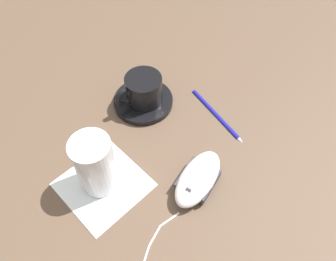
{
  "coord_description": "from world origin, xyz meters",
  "views": [
    {
      "loc": [
        0.31,
        -0.11,
        0.51
      ],
      "look_at": [
        -0.01,
        0.03,
        0.03
      ],
      "focal_mm": 35.0,
      "sensor_mm": 36.0,
      "label": 1
    }
  ],
  "objects_px": {
    "saucer": "(143,101)",
    "computer_mouse": "(198,179)",
    "drinking_glass": "(95,164)",
    "coffee_cup": "(143,90)",
    "pen": "(217,114)"
  },
  "relations": [
    {
      "from": "computer_mouse",
      "to": "coffee_cup",
      "type": "bearing_deg",
      "value": -175.48
    },
    {
      "from": "drinking_glass",
      "to": "pen",
      "type": "xyz_separation_m",
      "value": [
        -0.05,
        0.25,
        -0.05
      ]
    },
    {
      "from": "computer_mouse",
      "to": "drinking_glass",
      "type": "relative_size",
      "value": 1.16
    },
    {
      "from": "saucer",
      "to": "pen",
      "type": "distance_m",
      "value": 0.15
    },
    {
      "from": "pen",
      "to": "computer_mouse",
      "type": "bearing_deg",
      "value": -41.19
    },
    {
      "from": "coffee_cup",
      "to": "pen",
      "type": "xyz_separation_m",
      "value": [
        0.09,
        0.12,
        -0.04
      ]
    },
    {
      "from": "saucer",
      "to": "computer_mouse",
      "type": "distance_m",
      "value": 0.21
    },
    {
      "from": "computer_mouse",
      "to": "pen",
      "type": "height_order",
      "value": "computer_mouse"
    },
    {
      "from": "saucer",
      "to": "drinking_glass",
      "type": "xyz_separation_m",
      "value": [
        0.14,
        -0.13,
        0.05
      ]
    },
    {
      "from": "saucer",
      "to": "pen",
      "type": "bearing_deg",
      "value": 53.49
    },
    {
      "from": "computer_mouse",
      "to": "pen",
      "type": "bearing_deg",
      "value": 138.81
    },
    {
      "from": "saucer",
      "to": "computer_mouse",
      "type": "height_order",
      "value": "computer_mouse"
    },
    {
      "from": "saucer",
      "to": "coffee_cup",
      "type": "relative_size",
      "value": 1.21
    },
    {
      "from": "saucer",
      "to": "drinking_glass",
      "type": "distance_m",
      "value": 0.2
    },
    {
      "from": "drinking_glass",
      "to": "pen",
      "type": "height_order",
      "value": "drinking_glass"
    }
  ]
}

